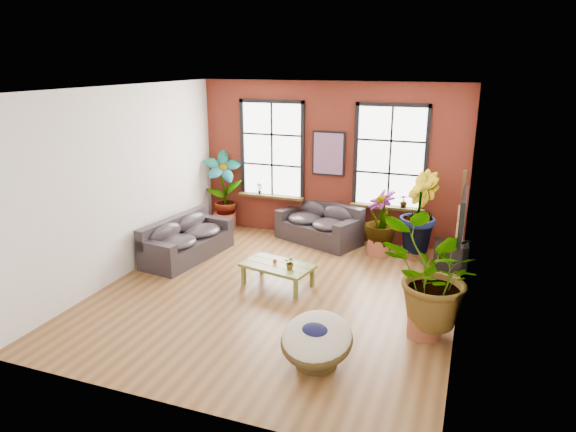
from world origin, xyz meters
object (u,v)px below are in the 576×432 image
sofa_back (320,224)px  sofa_left (186,240)px  papasan_chair (317,340)px  coffee_table (278,267)px

sofa_back → sofa_left: sofa_back is taller
sofa_back → sofa_left: bearing=-118.7°
papasan_chair → coffee_table: bearing=127.4°
coffee_table → papasan_chair: papasan_chair is taller
sofa_back → sofa_left: (-2.31, -1.92, -0.01)m
papasan_chair → sofa_left: bearing=147.2°
sofa_back → sofa_left: size_ratio=0.95×
sofa_left → coffee_table: size_ratio=1.58×
sofa_back → papasan_chair: bearing=-52.1°
sofa_back → coffee_table: sofa_back is taller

